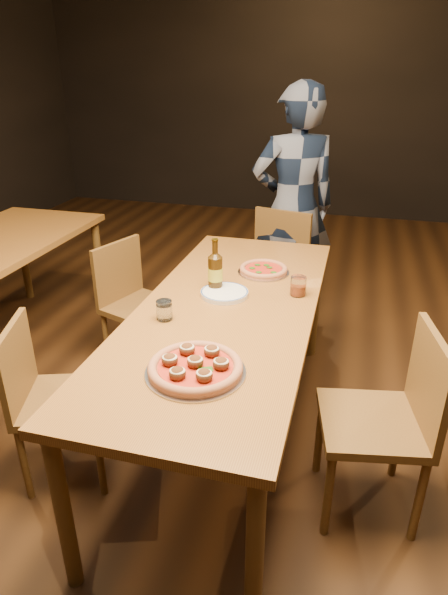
% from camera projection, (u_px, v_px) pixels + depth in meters
% --- Properties ---
extents(ground, '(9.00, 9.00, 0.00)m').
position_uv_depth(ground, '(226.00, 434.00, 2.62)').
color(ground, black).
extents(room_shell, '(9.00, 9.00, 9.00)m').
position_uv_depth(room_shell, '(228.00, 38.00, 1.84)').
color(room_shell, black).
rests_on(room_shell, ground).
extents(table_main, '(0.80, 2.00, 0.75)m').
position_uv_depth(table_main, '(227.00, 320.00, 2.33)').
color(table_main, brown).
rests_on(table_main, ground).
extents(chair_main_nw, '(0.48, 0.48, 0.82)m').
position_uv_depth(chair_main_nw, '(64.00, 399.00, 2.23)').
color(chair_main_nw, '#5A3817').
rests_on(chair_main_nw, ground).
extents(chair_main_sw, '(0.50, 0.50, 0.83)m').
position_uv_depth(chair_main_sw, '(142.00, 306.00, 3.07)').
color(chair_main_sw, '#5A3817').
rests_on(chair_main_sw, ground).
extents(chair_main_e, '(0.48, 0.48, 0.89)m').
position_uv_depth(chair_main_e, '(372.00, 421.00, 2.03)').
color(chair_main_e, '#5A3817').
rests_on(chair_main_e, ground).
extents(chair_end, '(0.51, 0.51, 0.90)m').
position_uv_depth(chair_end, '(270.00, 274.00, 3.46)').
color(chair_end, '#5A3817').
rests_on(chair_end, ground).
extents(pizza_meatball, '(0.37, 0.37, 0.07)m').
position_uv_depth(pizza_meatball, '(195.00, 367.00, 1.80)').
color(pizza_meatball, '#B7B7BF').
rests_on(pizza_meatball, table_main).
extents(pizza_margherita, '(0.28, 0.28, 0.04)m').
position_uv_depth(pizza_margherita, '(264.00, 270.00, 2.68)').
color(pizza_margherita, '#B7B7BF').
rests_on(pizza_margherita, table_main).
extents(plate_stack, '(0.23, 0.23, 0.02)m').
position_uv_depth(plate_stack, '(224.00, 293.00, 2.41)').
color(plate_stack, white).
rests_on(plate_stack, table_main).
extents(beer_bottle, '(0.07, 0.07, 0.26)m').
position_uv_depth(beer_bottle, '(215.00, 273.00, 2.44)').
color(beer_bottle, black).
rests_on(beer_bottle, table_main).
extents(water_glass, '(0.07, 0.07, 0.09)m').
position_uv_depth(water_glass, '(164.00, 310.00, 2.17)').
color(water_glass, white).
rests_on(water_glass, table_main).
extents(amber_glass, '(0.08, 0.08, 0.10)m').
position_uv_depth(amber_glass, '(298.00, 286.00, 2.40)').
color(amber_glass, '#A23E12').
rests_on(amber_glass, table_main).
extents(diner, '(0.73, 0.62, 1.69)m').
position_uv_depth(diner, '(293.00, 208.00, 3.55)').
color(diner, black).
rests_on(diner, ground).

